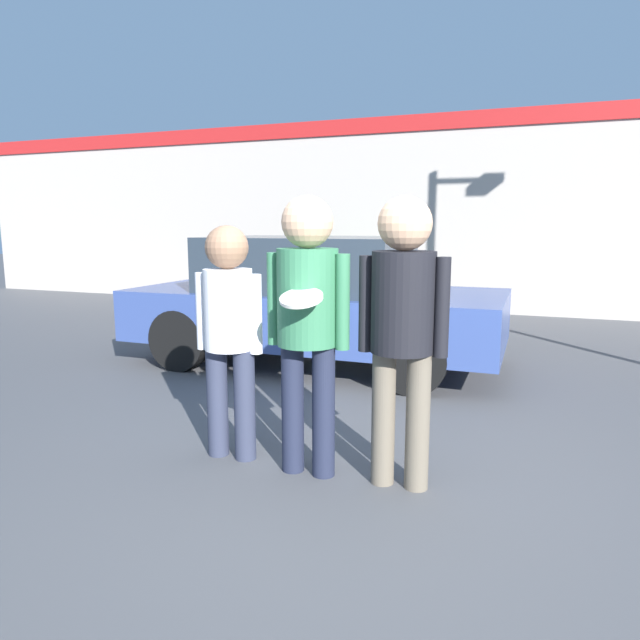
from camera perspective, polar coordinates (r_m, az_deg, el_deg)
ground_plane at (r=3.90m, az=3.42°, el=-15.48°), size 56.00×56.00×0.00m
storefront_building at (r=11.19m, az=15.63°, el=10.30°), size 24.00×0.22×3.69m
person_left at (r=4.00m, az=-9.11°, el=-0.34°), size 0.51×0.34×1.64m
person_middle_with_frisbee at (r=3.66m, az=-1.25°, el=1.19°), size 0.56×0.60×1.83m
person_right at (r=3.51m, az=8.28°, el=0.59°), size 0.56×0.39×1.82m
parked_car_near at (r=6.77m, az=-0.60°, el=1.98°), size 4.32×1.94×1.51m
shrub at (r=11.07m, az=1.34°, el=3.83°), size 1.11×1.11×1.11m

